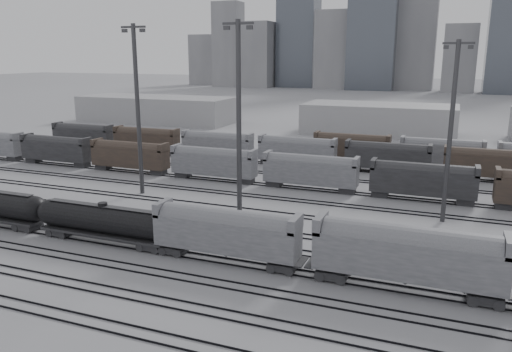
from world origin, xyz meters
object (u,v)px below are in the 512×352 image
(tank_car_b, at_px, (104,220))
(hopper_car_a, at_px, (226,230))
(hopper_car_b, at_px, (407,252))
(light_mast_c, at_px, (239,117))

(tank_car_b, bearing_deg, hopper_car_a, -0.00)
(tank_car_b, relative_size, hopper_car_b, 1.08)
(hopper_car_b, xyz_separation_m, light_mast_c, (-22.19, 13.61, 9.58))
(hopper_car_a, bearing_deg, hopper_car_b, 0.00)
(tank_car_b, distance_m, hopper_car_a, 15.27)
(hopper_car_a, relative_size, light_mast_c, 0.62)
(tank_car_b, relative_size, hopper_car_a, 1.18)
(tank_car_b, xyz_separation_m, hopper_car_a, (15.25, -0.00, 0.82))
(tank_car_b, relative_size, light_mast_c, 0.73)
(tank_car_b, xyz_separation_m, light_mast_c, (10.92, 13.61, 10.69))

